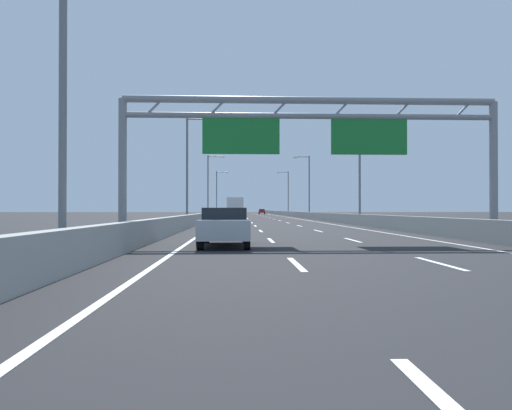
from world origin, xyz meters
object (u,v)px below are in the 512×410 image
at_px(silver_car, 225,226).
at_px(streetlamp_left_mid, 190,164).
at_px(streetlamp_right_distant, 287,190).
at_px(streetlamp_right_mid, 357,164).
at_px(streetlamp_left_distant, 218,190).
at_px(box_truck, 235,207).
at_px(black_car, 237,212).
at_px(streetlamp_left_far, 210,183).
at_px(red_car, 262,211).
at_px(streetlamp_left_near, 72,51).
at_px(sign_gantry, 310,131).
at_px(yellow_car, 237,211).
at_px(streetlamp_right_far, 308,183).

bearing_deg(silver_car, streetlamp_left_mid, 98.65).
bearing_deg(streetlamp_right_distant, streetlamp_right_mid, -90.00).
relative_size(streetlamp_left_distant, box_truck, 1.24).
relative_size(streetlamp_right_distant, black_car, 2.16).
xyz_separation_m(streetlamp_left_far, streetlamp_right_distant, (14.93, 30.06, 0.00)).
xyz_separation_m(red_car, black_car, (-7.25, -46.21, 0.05)).
bearing_deg(streetlamp_left_near, black_car, 87.09).
bearing_deg(streetlamp_right_mid, black_car, 102.27).
bearing_deg(silver_car, red_car, 86.42).
bearing_deg(sign_gantry, streetlamp_left_far, 98.21).
bearing_deg(streetlamp_right_distant, box_truck, -110.41).
bearing_deg(yellow_car, streetlamp_left_distant, -96.62).
relative_size(streetlamp_left_mid, box_truck, 1.24).
xyz_separation_m(silver_car, box_truck, (0.12, 55.01, 0.93)).
bearing_deg(streetlamp_left_mid, streetlamp_left_distant, 90.00).
height_order(streetlamp_right_mid, silver_car, streetlamp_right_mid).
relative_size(streetlamp_left_near, streetlamp_left_distant, 1.00).
xyz_separation_m(streetlamp_left_mid, yellow_car, (4.03, 94.87, -4.62)).
distance_m(streetlamp_left_mid, silver_car, 25.35).
bearing_deg(black_car, streetlamp_left_distant, 111.87).
xyz_separation_m(yellow_car, black_car, (0.03, -44.88, -0.00)).
bearing_deg(sign_gantry, streetlamp_right_far, 81.67).
distance_m(streetlamp_right_far, silver_car, 56.02).
bearing_deg(streetlamp_right_far, streetlamp_right_mid, -90.00).
bearing_deg(silver_car, sign_gantry, 42.10).
xyz_separation_m(streetlamp_left_distant, red_car, (11.31, 36.08, -4.67)).
bearing_deg(streetlamp_left_near, streetlamp_right_distant, 80.60).
relative_size(sign_gantry, streetlamp_right_distant, 1.78).
height_order(streetlamp_right_mid, streetlamp_right_distant, same).
bearing_deg(black_car, streetlamp_right_mid, -77.73).
bearing_deg(red_car, streetlamp_right_mid, -87.84).
relative_size(streetlamp_left_near, yellow_car, 2.11).
distance_m(sign_gantry, streetlamp_left_near, 11.47).
xyz_separation_m(streetlamp_left_mid, streetlamp_right_far, (14.93, 30.06, 0.00)).
height_order(streetlamp_right_far, box_truck, streetlamp_right_far).
height_order(streetlamp_left_near, red_car, streetlamp_left_near).
relative_size(sign_gantry, streetlamp_right_mid, 1.78).
bearing_deg(yellow_car, streetlamp_right_mid, -83.45).
height_order(streetlamp_left_mid, streetlamp_right_mid, same).
distance_m(streetlamp_right_distant, silver_car, 85.61).
xyz_separation_m(streetlamp_right_far, red_car, (-3.62, 66.14, -4.67)).
distance_m(streetlamp_left_distant, streetlamp_right_distant, 14.93).
relative_size(sign_gantry, streetlamp_right_far, 1.78).
relative_size(yellow_car, black_car, 1.02).
xyz_separation_m(streetlamp_left_distant, silver_car, (3.75, -84.75, -4.65)).
height_order(streetlamp_right_far, silver_car, streetlamp_right_far).
distance_m(streetlamp_left_mid, streetlamp_left_distant, 60.11).
bearing_deg(streetlamp_right_far, yellow_car, 99.54).
distance_m(streetlamp_left_near, streetlamp_left_mid, 30.06).
distance_m(streetlamp_right_mid, streetlamp_left_distant, 61.94).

